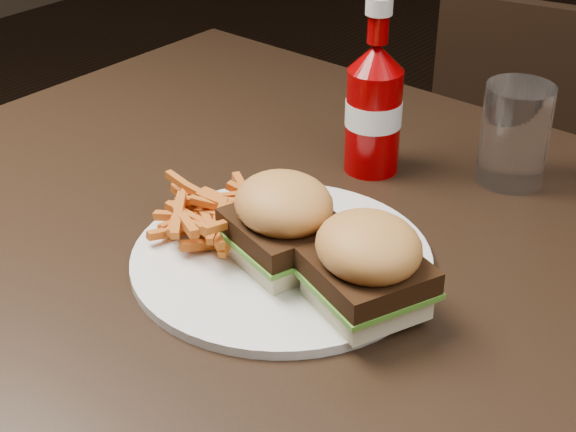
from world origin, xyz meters
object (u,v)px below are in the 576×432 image
Objects in this scene: plate at (282,259)px; ketchup_bottle at (373,123)px; chair_far at (550,202)px; dining_table at (363,268)px; tumbler at (514,137)px.

ketchup_bottle is (-0.05, 0.22, 0.06)m from plate.
dining_table is at bearing 85.37° from chair_far.
chair_far is (-0.11, 0.77, -0.30)m from dining_table.
ketchup_bottle is at bearing -149.82° from tumbler.
chair_far is at bearing 93.99° from plate.
dining_table is 9.30× the size of ketchup_bottle.
dining_table is at bearing -56.91° from ketchup_bottle.
chair_far is at bearing 105.61° from tumbler.
dining_table is 0.20m from ketchup_bottle.
dining_table is 0.83m from chair_far.
tumbler is at bearing 30.18° from ketchup_bottle.
tumbler reaches higher than chair_far.
tumbler is at bearing 73.48° from plate.
plate reaches higher than dining_table.
chair_far is at bearing 90.83° from ketchup_bottle.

